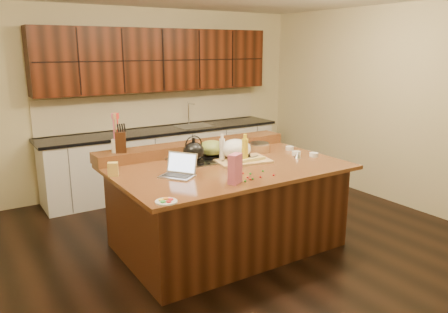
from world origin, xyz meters
TOP-DOWN VIEW (x-y plane):
  - room at (0.00, 0.00)m, footprint 5.52×5.02m
  - island at (0.00, 0.00)m, footprint 2.40×1.60m
  - back_ledge at (0.00, 0.70)m, footprint 2.40×0.30m
  - cooktop at (0.00, 0.30)m, footprint 0.92×0.52m
  - back_counter at (0.30, 2.23)m, footprint 3.70×0.66m
  - kettle at (-0.30, 0.17)m, footprint 0.23×0.23m
  - green_bowl at (0.00, 0.30)m, footprint 0.35×0.35m
  - laptop at (-0.61, -0.10)m, footprint 0.38×0.40m
  - oil_bottle at (0.19, -0.06)m, footprint 0.07×0.07m
  - vinegar_bottle at (0.04, 0.15)m, footprint 0.08×0.08m
  - wooden_tray at (0.20, 0.09)m, footprint 0.64×0.52m
  - ramekin_a at (0.91, -0.07)m, footprint 0.12×0.12m
  - ramekin_b at (1.04, -0.23)m, footprint 0.12×0.12m
  - ramekin_c at (1.02, 0.17)m, footprint 0.13×0.13m
  - strainer_bowl at (0.66, 0.30)m, footprint 0.29×0.29m
  - kitchen_timer at (0.84, -0.17)m, footprint 0.09×0.09m
  - pink_bag at (-0.29, -0.59)m, footprint 0.17×0.14m
  - candy_plate at (-1.04, -0.71)m, footprint 0.20×0.20m
  - package_box at (-1.15, 0.24)m, footprint 0.12×0.10m
  - utensil_crock at (-0.94, 0.70)m, footprint 0.16×0.16m
  - knife_block at (-0.90, 0.70)m, footprint 0.17×0.21m
  - gumdrop_0 at (-0.10, -0.52)m, footprint 0.02×0.02m
  - gumdrop_1 at (-0.00, -0.44)m, footprint 0.02×0.02m
  - gumdrop_2 at (-0.11, -0.39)m, footprint 0.02×0.02m
  - gumdrop_3 at (-0.19, -0.61)m, footprint 0.02×0.02m
  - gumdrop_4 at (-0.05, -0.38)m, footprint 0.02×0.02m
  - gumdrop_5 at (-0.20, -0.54)m, footprint 0.02×0.02m
  - gumdrop_6 at (-0.11, -0.58)m, footprint 0.02×0.02m
  - gumdrop_7 at (0.16, -0.42)m, footprint 0.02×0.02m
  - gumdrop_8 at (0.01, -0.58)m, footprint 0.02×0.02m
  - gumdrop_9 at (-0.09, -0.59)m, footprint 0.02×0.02m
  - gumdrop_10 at (0.16, -0.59)m, footprint 0.02×0.02m
  - gumdrop_11 at (-0.20, -0.51)m, footprint 0.02×0.02m

SIDE VIEW (x-z plane):
  - island at x=0.00m, z-range 0.00..0.92m
  - candy_plate at x=-1.04m, z-range 0.92..0.93m
  - gumdrop_0 at x=-0.10m, z-range 0.92..0.94m
  - gumdrop_1 at x=0.00m, z-range 0.92..0.94m
  - gumdrop_2 at x=-0.11m, z-range 0.92..0.94m
  - gumdrop_3 at x=-0.19m, z-range 0.92..0.94m
  - gumdrop_4 at x=-0.05m, z-range 0.92..0.94m
  - gumdrop_5 at x=-0.20m, z-range 0.92..0.94m
  - gumdrop_6 at x=-0.11m, z-range 0.92..0.94m
  - gumdrop_7 at x=0.16m, z-range 0.92..0.94m
  - gumdrop_8 at x=0.01m, z-range 0.92..0.94m
  - gumdrop_9 at x=-0.09m, z-range 0.92..0.94m
  - gumdrop_10 at x=0.16m, z-range 0.92..0.94m
  - gumdrop_11 at x=-0.20m, z-range 0.92..0.94m
  - cooktop at x=0.00m, z-range 0.91..0.96m
  - ramekin_a at x=0.91m, z-range 0.92..0.96m
  - ramekin_b at x=1.04m, z-range 0.92..0.96m
  - ramekin_c at x=1.02m, z-range 0.92..0.96m
  - kitchen_timer at x=0.84m, z-range 0.92..0.99m
  - strainer_bowl at x=0.66m, z-range 0.92..1.01m
  - laptop at x=-0.61m, z-range 0.87..1.09m
  - back_ledge at x=0.00m, z-range 0.92..1.04m
  - back_counter at x=0.30m, z-range -0.22..2.18m
  - package_box at x=-1.15m, z-range 0.92..1.06m
  - wooden_tray at x=0.20m, z-range 0.91..1.14m
  - vinegar_bottle at x=0.04m, z-range 0.92..1.17m
  - green_bowl at x=0.00m, z-range 0.97..1.13m
  - oil_bottle at x=0.19m, z-range 0.92..1.19m
  - pink_bag at x=-0.29m, z-range 0.92..1.19m
  - kettle at x=-0.30m, z-range 0.97..1.17m
  - utensil_crock at x=-0.94m, z-range 1.04..1.18m
  - knife_block at x=-0.90m, z-range 1.04..1.26m
  - room at x=0.00m, z-range -0.01..2.71m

